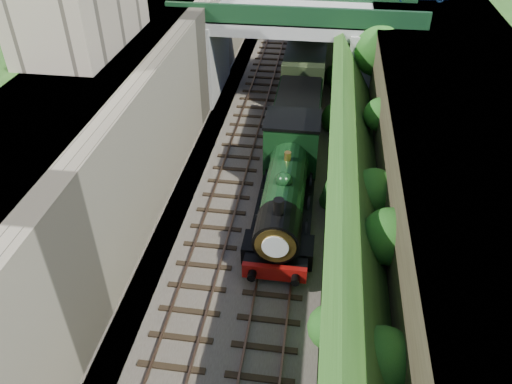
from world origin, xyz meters
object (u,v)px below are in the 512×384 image
road_bridge (302,43)px  tender (297,120)px  tree (380,49)px  locomotive (286,186)px

road_bridge → tender: 6.94m
tree → tender: tree is taller
road_bridge → tree: size_ratio=2.42×
road_bridge → tender: road_bridge is taller
tender → locomotive: bearing=-90.0°
road_bridge → locomotive: bearing=-88.9°
locomotive → road_bridge: bearing=91.1°
tree → tender: (-4.71, -4.40, -3.03)m
road_bridge → tender: (0.26, -6.48, -2.46)m
tree → locomotive: size_ratio=0.65×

